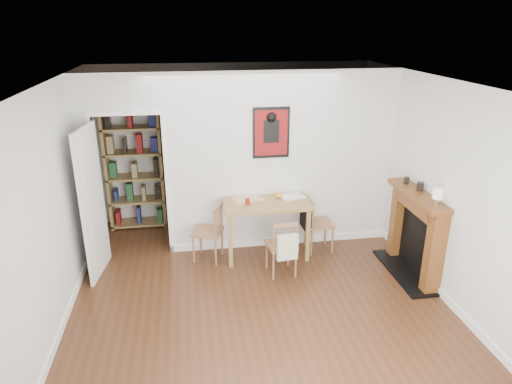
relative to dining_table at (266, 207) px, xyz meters
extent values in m
plane|color=#4C2918|center=(-0.29, -1.10, -0.73)|extent=(5.20, 5.20, 0.00)
plane|color=silver|center=(-0.29, 1.50, 0.57)|extent=(4.50, 0.00, 4.50)
plane|color=silver|center=(-0.29, -3.70, 0.57)|extent=(4.50, 0.00, 4.50)
plane|color=silver|center=(-2.54, -1.10, 0.57)|extent=(0.00, 5.20, 5.20)
plane|color=silver|center=(1.96, -1.10, 0.57)|extent=(0.00, 5.20, 5.20)
plane|color=beige|center=(-0.29, -1.10, 1.87)|extent=(5.20, 5.20, 0.00)
cube|color=silver|center=(0.29, 0.30, 0.57)|extent=(3.35, 0.10, 2.60)
cube|color=silver|center=(-2.41, 0.30, 0.57)|extent=(0.25, 0.10, 2.60)
cube|color=silver|center=(-1.84, 0.30, 1.59)|extent=(0.90, 0.10, 0.55)
cube|color=white|center=(-2.32, 0.30, 0.29)|extent=(0.06, 0.14, 2.05)
cube|color=white|center=(-1.36, 0.30, 0.29)|extent=(0.06, 0.14, 2.05)
cube|color=white|center=(0.29, 0.24, -0.68)|extent=(3.35, 0.02, 0.10)
cube|color=white|center=(-2.53, -1.70, -0.68)|extent=(0.02, 4.00, 0.10)
cube|color=white|center=(1.95, -1.70, -0.68)|extent=(0.02, 4.00, 0.10)
cube|color=white|center=(-2.31, -0.17, 0.27)|extent=(0.15, 0.80, 2.00)
cube|color=black|center=(0.11, 0.24, 1.02)|extent=(0.52, 0.02, 0.72)
cube|color=maroon|center=(0.11, 0.22, 1.02)|extent=(0.46, 0.00, 0.64)
cube|color=#9C7F48|center=(0.00, 0.00, 0.08)|extent=(1.22, 0.78, 0.04)
cube|color=#9C7F48|center=(-0.54, -0.32, -0.34)|extent=(0.06, 0.06, 0.79)
cube|color=#9C7F48|center=(0.54, -0.32, -0.34)|extent=(0.06, 0.06, 0.79)
cube|color=#9C7F48|center=(-0.54, 0.32, -0.34)|extent=(0.06, 0.06, 0.79)
cube|color=#9C7F48|center=(0.54, 0.32, -0.34)|extent=(0.06, 0.06, 0.79)
cube|color=black|center=(0.59, -0.02, -0.15)|extent=(0.10, 0.34, 0.43)
cube|color=beige|center=(0.13, -0.79, -0.23)|extent=(0.28, 0.12, 0.35)
cube|color=#9C7F48|center=(-2.33, 1.30, 0.33)|extent=(0.04, 0.36, 2.13)
cube|color=#9C7F48|center=(-1.48, 1.30, 0.33)|extent=(0.04, 0.36, 2.13)
cube|color=#9C7F48|center=(-1.91, 1.30, -0.69)|extent=(0.89, 0.36, 0.03)
cube|color=#9C7F48|center=(-1.91, 1.30, 0.12)|extent=(0.89, 0.36, 0.03)
cube|color=#9C7F48|center=(-1.91, 1.30, 1.35)|extent=(0.89, 0.36, 0.03)
cube|color=maroon|center=(-1.91, 1.30, 0.33)|extent=(0.78, 0.29, 0.29)
cube|color=brown|center=(1.86, -1.34, -0.18)|extent=(0.20, 0.16, 1.10)
cube|color=brown|center=(1.86, -0.35, -0.18)|extent=(0.20, 0.16, 1.10)
cube|color=brown|center=(1.83, -0.85, 0.40)|extent=(0.30, 1.21, 0.06)
cube|color=brown|center=(1.86, -0.85, 0.27)|extent=(0.20, 0.85, 0.20)
cube|color=black|center=(1.92, -0.85, -0.28)|extent=(0.08, 0.81, 0.88)
cube|color=black|center=(1.80, -0.85, -0.72)|extent=(0.45, 1.25, 0.03)
cylinder|color=maroon|center=(-0.28, -0.11, 0.14)|extent=(0.07, 0.07, 0.09)
sphere|color=orange|center=(0.20, 0.06, 0.14)|extent=(0.09, 0.09, 0.09)
cube|color=beige|center=(-0.24, 0.11, 0.10)|extent=(0.48, 0.41, 0.00)
cube|color=white|center=(0.40, 0.08, 0.11)|extent=(0.37, 0.31, 0.02)
cylinder|color=silver|center=(1.86, -1.23, 0.46)|extent=(0.06, 0.06, 0.07)
cylinder|color=beige|center=(1.86, -1.23, 0.56)|extent=(0.13, 0.13, 0.13)
cylinder|color=black|center=(1.88, -0.77, 0.48)|extent=(0.09, 0.09, 0.11)
cylinder|color=black|center=(1.83, -0.50, 0.47)|extent=(0.07, 0.07, 0.09)
camera|label=1|loc=(-1.06, -5.90, 2.49)|focal=32.00mm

